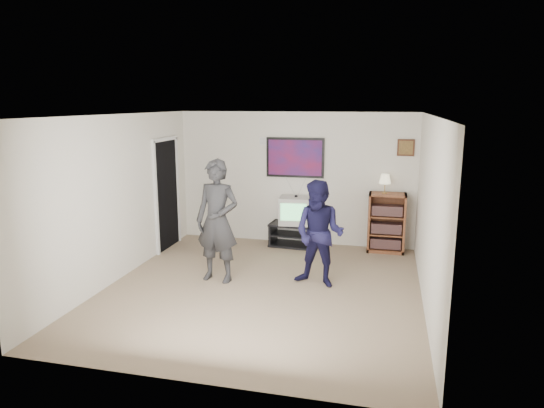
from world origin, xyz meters
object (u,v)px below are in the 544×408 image
at_px(bookshelf, 386,223).
at_px(person_short, 319,234).
at_px(media_stand, 294,235).
at_px(crt_television, 296,210).
at_px(person_tall, 217,221).

relative_size(bookshelf, person_short, 0.68).
xyz_separation_m(media_stand, crt_television, (0.04, 0.00, 0.47)).
xyz_separation_m(person_tall, person_short, (1.52, 0.14, -0.14)).
distance_m(media_stand, bookshelf, 1.73).
xyz_separation_m(media_stand, person_tall, (-0.78, -2.03, 0.71)).
bearing_deg(media_stand, person_tall, -106.66).
height_order(bookshelf, person_short, person_short).
relative_size(crt_television, bookshelf, 0.56).
bearing_deg(crt_television, person_tall, -117.31).
distance_m(media_stand, person_tall, 2.29).
relative_size(media_stand, person_tall, 0.49).
relative_size(crt_television, person_short, 0.38).
bearing_deg(media_stand, person_short, -64.20).
distance_m(crt_television, person_short, 2.01).
relative_size(crt_television, person_tall, 0.32).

